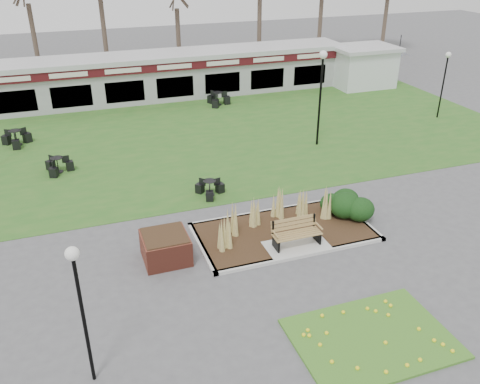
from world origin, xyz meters
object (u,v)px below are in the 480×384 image
object	(u,v)px
brick_planter	(166,247)
food_pavilion	(170,75)
patio_umbrella	(397,64)
park_bench	(296,232)
bistro_set_a	(17,140)
lamp_post_mid_right	(322,78)
lamp_post_far_right	(446,70)
service_hut	(363,66)
bistro_set_b	(58,167)
lamp_post_near_left	(78,287)
bistro_set_d	(218,101)
bistro_set_c	(210,190)

from	to	relation	value
brick_planter	food_pavilion	world-z (taller)	food_pavilion
brick_planter	patio_umbrella	xyz separation A→B (m)	(20.38, 16.41, 1.07)
park_bench	bistro_set_a	distance (m)	16.53
lamp_post_mid_right	lamp_post_far_right	xyz separation A→B (m)	(8.81, 1.55, -0.69)
service_hut	lamp_post_mid_right	distance (m)	12.64
food_pavilion	bistro_set_b	bearing A→B (deg)	-126.00
lamp_post_near_left	bistro_set_d	world-z (taller)	lamp_post_near_left
park_bench	lamp_post_mid_right	size ratio (longest dim) A/B	0.35
bistro_set_a	bistro_set_d	bearing A→B (deg)	15.14
lamp_post_mid_right	patio_umbrella	xyz separation A→B (m)	(10.79, 8.71, -1.96)
park_bench	bistro_set_a	world-z (taller)	park_bench
brick_planter	food_pavilion	distance (m)	19.49
food_pavilion	lamp_post_far_right	xyz separation A→B (m)	(14.00, -9.71, 1.34)
patio_umbrella	lamp_post_near_left	bearing A→B (deg)	-137.89
bistro_set_c	patio_umbrella	bearing A→B (deg)	35.09
bistro_set_c	food_pavilion	bearing A→B (deg)	83.55
lamp_post_near_left	park_bench	bearing A→B (deg)	27.63
lamp_post_near_left	lamp_post_far_right	size ratio (longest dim) A/B	0.99
service_hut	lamp_post_mid_right	bearing A→B (deg)	-131.80
bistro_set_c	bistro_set_a	bearing A→B (deg)	131.54
bistro_set_a	bistro_set_b	distance (m)	4.66
patio_umbrella	bistro_set_c	bearing A→B (deg)	-144.91
food_pavilion	park_bench	bearing A→B (deg)	-90.00
lamp_post_mid_right	bistro_set_d	size ratio (longest dim) A/B	3.10
bistro_set_a	patio_umbrella	xyz separation A→B (m)	(25.46, 3.62, 1.26)
bistro_set_a	lamp_post_mid_right	bearing A→B (deg)	-19.12
lamp_post_mid_right	bistro_set_b	xyz separation A→B (m)	(-12.77, 0.83, -3.25)
bistro_set_d	brick_planter	bearing A→B (deg)	-112.99
bistro_set_a	patio_umbrella	bearing A→B (deg)	8.10
lamp_post_far_right	patio_umbrella	world-z (taller)	lamp_post_far_right
lamp_post_far_right	bistro_set_a	distance (m)	23.88
brick_planter	bistro_set_d	xyz separation A→B (m)	(6.79, 16.00, -0.18)
lamp_post_near_left	bistro_set_a	bearing A→B (deg)	97.64
brick_planter	lamp_post_near_left	world-z (taller)	lamp_post_near_left
brick_planter	lamp_post_mid_right	distance (m)	12.67
bistro_set_a	bistro_set_b	world-z (taller)	bistro_set_a
bistro_set_c	bistro_set_d	distance (m)	12.67
service_hut	patio_umbrella	size ratio (longest dim) A/B	1.81
bistro_set_d	patio_umbrella	size ratio (longest dim) A/B	0.64
lamp_post_near_left	lamp_post_mid_right	world-z (taller)	lamp_post_mid_right
brick_planter	bistro_set_d	distance (m)	17.38
lamp_post_near_left	bistro_set_b	bearing A→B (deg)	91.82
brick_planter	lamp_post_near_left	size ratio (longest dim) A/B	0.39
service_hut	lamp_post_far_right	xyz separation A→B (m)	(0.50, -7.75, 1.36)
lamp_post_mid_right	patio_umbrella	world-z (taller)	lamp_post_mid_right
lamp_post_near_left	bistro_set_d	size ratio (longest dim) A/B	2.46
lamp_post_near_left	patio_umbrella	size ratio (longest dim) A/B	1.57
brick_planter	service_hut	size ratio (longest dim) A/B	0.34
bistro_set_b	bistro_set_c	bearing A→B (deg)	-37.63
lamp_post_near_left	brick_planter	bearing A→B (deg)	58.47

